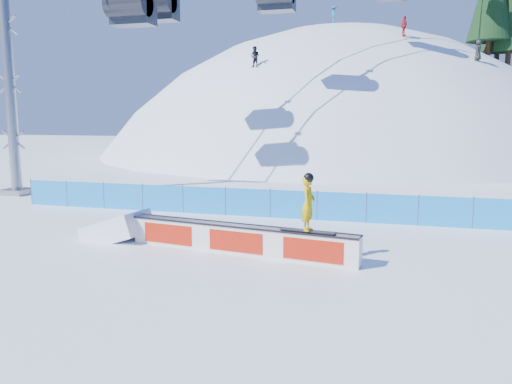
# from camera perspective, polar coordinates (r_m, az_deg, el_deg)

# --- Properties ---
(ground) EXTENTS (160.00, 160.00, 0.00)m
(ground) POSITION_cam_1_polar(r_m,az_deg,el_deg) (17.40, -5.14, -5.62)
(ground) COLOR white
(ground) RESTS_ON ground
(snow_hill) EXTENTS (64.00, 64.00, 64.00)m
(snow_hill) POSITION_cam_1_polar(r_m,az_deg,el_deg) (62.22, 9.04, -12.40)
(snow_hill) COLOR white
(snow_hill) RESTS_ON ground
(safety_fence) EXTENTS (22.05, 0.05, 1.30)m
(safety_fence) POSITION_cam_1_polar(r_m,az_deg,el_deg) (21.45, -0.97, -1.21)
(safety_fence) COLOR #168BE7
(safety_fence) RESTS_ON ground
(rail_box) EXTENTS (7.67, 1.70, 0.92)m
(rail_box) POSITION_cam_1_polar(r_m,az_deg,el_deg) (15.75, -1.96, -5.42)
(rail_box) COLOR white
(rail_box) RESTS_ON ground
(snow_ramp) EXTENTS (2.52, 1.79, 1.45)m
(snow_ramp) POSITION_cam_1_polar(r_m,az_deg,el_deg) (18.42, -15.55, -5.10)
(snow_ramp) COLOR white
(snow_ramp) RESTS_ON ground
(snowboarder) EXTENTS (1.69, 0.62, 1.74)m
(snowboarder) POSITION_cam_1_polar(r_m,az_deg,el_deg) (14.64, 5.99, -1.24)
(snowboarder) COLOR black
(snowboarder) RESTS_ON rail_box
(distant_skiers) EXTENTS (18.42, 12.87, 6.89)m
(distant_skiers) POSITION_cam_1_polar(r_m,az_deg,el_deg) (47.10, 11.56, 17.32)
(distant_skiers) COLOR black
(distant_skiers) RESTS_ON ground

